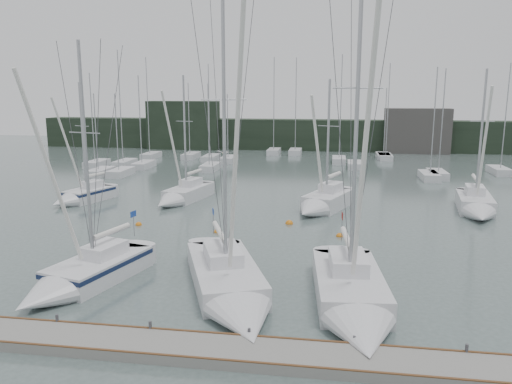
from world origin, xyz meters
TOP-DOWN VIEW (x-y plane):
  - ground at (0.00, 0.00)m, footprint 160.00×160.00m
  - dock at (0.00, -5.00)m, footprint 24.00×2.00m
  - far_treeline at (0.00, 62.00)m, footprint 90.00×4.00m
  - far_building_left at (-20.00, 60.00)m, footprint 12.00×3.00m
  - far_building_right at (18.00, 60.00)m, footprint 10.00×3.00m
  - mast_forest at (-2.81, 43.08)m, footprint 54.89×27.74m
  - sailboat_near_left at (-7.34, 0.16)m, footprint 4.76×8.62m
  - sailboat_near_center at (0.60, -0.34)m, footprint 6.79×11.22m
  - sailboat_near_right at (6.11, -0.86)m, footprint 3.93×10.49m
  - sailboat_mid_a at (-16.90, 18.47)m, footprint 4.12×6.67m
  - sailboat_mid_b at (-8.22, 20.01)m, footprint 4.03×8.23m
  - sailboat_mid_c at (4.20, 18.52)m, footprint 5.32×8.19m
  - sailboat_mid_e at (16.50, 19.41)m, footprint 3.77×8.51m
  - buoy_a at (-2.81, 11.17)m, footprint 0.49×0.49m
  - buoy_b at (5.62, 11.44)m, footprint 0.47×0.47m
  - buoy_c at (-8.98, 12.14)m, footprint 0.48×0.48m
  - seagull at (-0.13, 1.77)m, footprint 0.89×0.44m
  - buoy_d at (1.95, 14.18)m, footprint 0.57×0.57m

SIDE VIEW (x-z plane):
  - ground at x=0.00m, z-range 0.00..0.00m
  - buoy_a at x=-2.81m, z-range -0.25..0.25m
  - buoy_b at x=5.62m, z-range -0.24..0.24m
  - buoy_c at x=-8.98m, z-range -0.24..0.24m
  - buoy_d at x=1.95m, z-range -0.29..0.29m
  - dock at x=0.00m, z-range 0.00..0.40m
  - mast_forest at x=-2.81m, z-range -6.91..7.88m
  - sailboat_near_center at x=0.60m, z-range -7.38..8.45m
  - sailboat_mid_b at x=-8.22m, z-range -5.34..6.43m
  - sailboat_mid_a at x=-16.90m, z-range -5.02..6.13m
  - sailboat_near_left at x=-7.34m, z-range -5.94..7.05m
  - sailboat_mid_e at x=16.50m, z-range -5.52..6.69m
  - sailboat_near_right at x=6.11m, z-range -7.72..8.89m
  - sailboat_mid_c at x=4.20m, z-range -5.10..6.33m
  - far_treeline at x=0.00m, z-range 0.00..5.00m
  - far_building_right at x=18.00m, z-range 0.00..7.00m
  - far_building_left at x=-20.00m, z-range 0.00..8.00m
  - seagull at x=-0.13m, z-range 6.69..6.87m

